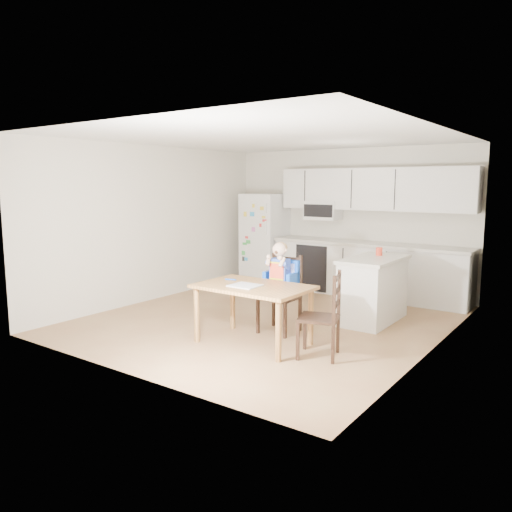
{
  "coord_description": "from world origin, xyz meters",
  "views": [
    {
      "loc": [
        3.81,
        -5.64,
        1.9
      ],
      "look_at": [
        0.05,
        -0.38,
        0.95
      ],
      "focal_mm": 35.0,
      "sensor_mm": 36.0,
      "label": 1
    }
  ],
  "objects_px": {
    "chair_booster": "(281,278)",
    "chair_side": "(328,310)",
    "kitchen_island": "(373,289)",
    "refrigerator": "(265,239)",
    "red_cup": "(379,251)",
    "dining_table": "(253,293)"
  },
  "relations": [
    {
      "from": "kitchen_island",
      "to": "chair_booster",
      "type": "distance_m",
      "value": 1.4
    },
    {
      "from": "kitchen_island",
      "to": "red_cup",
      "type": "bearing_deg",
      "value": 96.72
    },
    {
      "from": "kitchen_island",
      "to": "chair_side",
      "type": "bearing_deg",
      "value": -84.47
    },
    {
      "from": "dining_table",
      "to": "chair_side",
      "type": "bearing_deg",
      "value": 4.87
    },
    {
      "from": "kitchen_island",
      "to": "chair_booster",
      "type": "bearing_deg",
      "value": -124.47
    },
    {
      "from": "kitchen_island",
      "to": "red_cup",
      "type": "xyz_separation_m",
      "value": [
        -0.03,
        0.23,
        0.5
      ]
    },
    {
      "from": "refrigerator",
      "to": "kitchen_island",
      "type": "distance_m",
      "value": 3.11
    },
    {
      "from": "kitchen_island",
      "to": "refrigerator",
      "type": "bearing_deg",
      "value": 153.57
    },
    {
      "from": "red_cup",
      "to": "dining_table",
      "type": "bearing_deg",
      "value": -110.68
    },
    {
      "from": "kitchen_island",
      "to": "chair_booster",
      "type": "relative_size",
      "value": 1.04
    },
    {
      "from": "red_cup",
      "to": "dining_table",
      "type": "height_order",
      "value": "red_cup"
    },
    {
      "from": "chair_booster",
      "to": "red_cup",
      "type": "bearing_deg",
      "value": 58.42
    },
    {
      "from": "refrigerator",
      "to": "chair_side",
      "type": "distance_m",
      "value": 4.24
    },
    {
      "from": "chair_booster",
      "to": "kitchen_island",
      "type": "bearing_deg",
      "value": 52.74
    },
    {
      "from": "red_cup",
      "to": "chair_side",
      "type": "distance_m",
      "value": 1.96
    },
    {
      "from": "refrigerator",
      "to": "chair_side",
      "type": "xyz_separation_m",
      "value": [
        2.93,
        -3.05,
        -0.31
      ]
    },
    {
      "from": "chair_side",
      "to": "kitchen_island",
      "type": "bearing_deg",
      "value": 167.05
    },
    {
      "from": "chair_booster",
      "to": "chair_side",
      "type": "relative_size",
      "value": 1.23
    },
    {
      "from": "chair_booster",
      "to": "chair_side",
      "type": "bearing_deg",
      "value": -32.53
    },
    {
      "from": "chair_side",
      "to": "dining_table",
      "type": "bearing_deg",
      "value": -103.61
    },
    {
      "from": "refrigerator",
      "to": "red_cup",
      "type": "xyz_separation_m",
      "value": [
        2.74,
        -1.14,
        0.1
      ]
    },
    {
      "from": "chair_side",
      "to": "chair_booster",
      "type": "bearing_deg",
      "value": -138.22
    }
  ]
}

